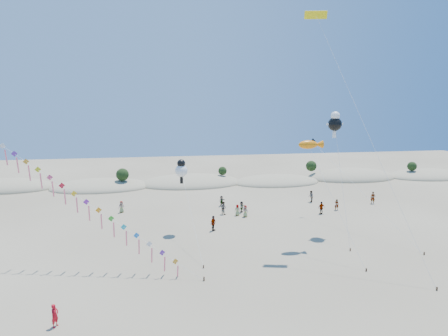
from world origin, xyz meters
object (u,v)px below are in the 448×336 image
kite_train (46,176)px  parafoil_kite (318,20)px  fish_kite (311,145)px  flyer_foreground (55,316)px

kite_train → parafoil_kite: 30.07m
kite_train → fish_kite: (25.91, 1.26, 2.24)m
fish_kite → parafoil_kite: (0.31, 0.28, 12.39)m
fish_kite → flyer_foreground: 27.61m
flyer_foreground → fish_kite: bearing=-37.3°
kite_train → parafoil_kite: parafoil_kite is taller
kite_train → flyer_foreground: size_ratio=15.83×
fish_kite → parafoil_kite: parafoil_kite is taller
fish_kite → flyer_foreground: bearing=-152.1°
fish_kite → parafoil_kite: 12.40m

